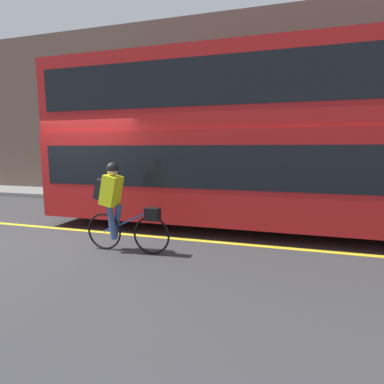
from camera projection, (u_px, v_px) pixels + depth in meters
name	position (u px, v px, depth m)	size (l,w,h in m)	color
ground_plane	(81.00, 233.00, 6.70)	(80.00, 80.00, 0.00)	#38383A
road_center_line	(85.00, 231.00, 6.86)	(50.00, 0.14, 0.01)	yellow
sidewalk_curb	(158.00, 198.00, 10.99)	(60.00, 1.84, 0.15)	gray
building_facade	(168.00, 111.00, 11.55)	(60.00, 0.30, 6.59)	brown
bus	(283.00, 136.00, 6.56)	(10.83, 2.43, 3.89)	black
cyclist_on_bike	(118.00, 204.00, 5.39)	(1.64, 0.32, 1.63)	black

